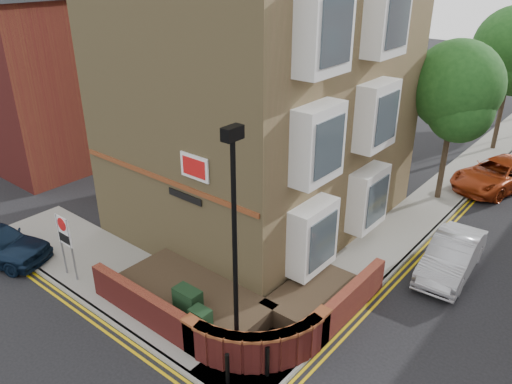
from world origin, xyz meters
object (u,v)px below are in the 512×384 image
object	(u,v)px
zone_sign	(65,236)
silver_car_near	(452,256)
lamppost	(235,252)
utility_cabinet_large	(188,307)

from	to	relation	value
zone_sign	silver_car_near	distance (m)	12.57
lamppost	utility_cabinet_large	bearing A→B (deg)	176.99
zone_sign	silver_car_near	size ratio (longest dim) A/B	0.56
lamppost	silver_car_near	size ratio (longest dim) A/B	1.61
utility_cabinet_large	silver_car_near	bearing A→B (deg)	57.62
zone_sign	lamppost	bearing A→B (deg)	6.07
lamppost	zone_sign	world-z (taller)	lamppost
utility_cabinet_large	zone_sign	distance (m)	4.86
zone_sign	silver_car_near	world-z (taller)	zone_sign
lamppost	utility_cabinet_large	size ratio (longest dim) A/B	5.25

